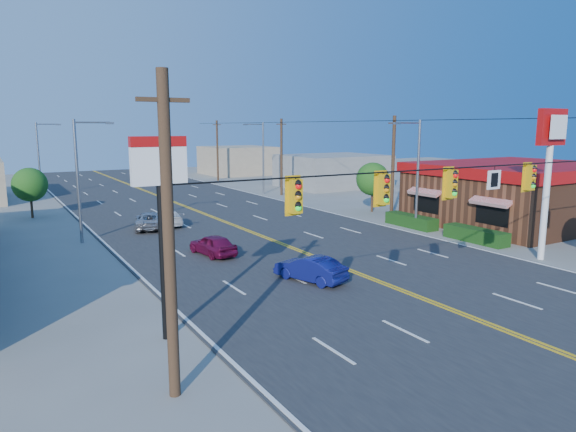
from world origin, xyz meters
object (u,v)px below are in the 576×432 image
pizza_hut_sign (160,196)px  car_white (166,218)px  kfc_pylon (550,154)px  signal_span (470,196)px  kfc (518,193)px  car_magenta (213,246)px  car_silver (150,221)px  car_blue (310,270)px

pizza_hut_sign → car_white: bearing=72.6°
kfc_pylon → signal_span: bearing=-160.2°
kfc → car_magenta: size_ratio=4.47×
kfc → car_white: (-24.39, 12.75, -1.77)m
car_white → car_silver: 1.55m
kfc_pylon → pizza_hut_sign: (-22.00, 0.00, -0.86)m
pizza_hut_sign → car_magenta: size_ratio=1.88×
car_white → signal_span: bearing=98.6°
car_magenta → kfc: bearing=166.6°
kfc_pylon → pizza_hut_sign: size_ratio=1.24×
car_blue → signal_span: bearing=92.4°
car_blue → car_silver: 17.32m
signal_span → kfc_pylon: bearing=19.8°
kfc → car_white: 27.58m
car_blue → car_silver: car_silver is taller
kfc_pylon → car_magenta: (-15.94, 10.31, -5.42)m
car_blue → kfc: bearing=173.7°
car_blue → pizza_hut_sign: bearing=2.0°
pizza_hut_sign → car_white: size_ratio=1.64×
car_white → car_blue: bearing=94.0°
kfc → kfc_pylon: size_ratio=1.92×
kfc → pizza_hut_sign: (-30.90, -8.00, 2.80)m
car_silver → kfc: bearing=170.7°
car_blue → kfc_pylon: bearing=148.9°
signal_span → kfc_pylon: size_ratio=2.86×
signal_span → car_magenta: signal_span is taller
car_blue → car_silver: size_ratio=0.84×
kfc → car_blue: size_ratio=4.34×
kfc → pizza_hut_sign: 32.04m
kfc_pylon → car_silver: 26.83m
kfc → car_white: kfc is taller
car_magenta → car_white: size_ratio=0.87×
car_silver → pizza_hut_sign: bearing=91.6°
car_silver → car_magenta: bearing=111.4°
kfc_pylon → car_silver: size_ratio=1.90×
car_white → pizza_hut_sign: bearing=71.2°
car_white → car_silver: bearing=23.0°
signal_span → car_white: (-4.37, 24.75, -4.28)m
signal_span → car_magenta: 15.69m
car_blue → car_white: bearing=-103.2°
car_white → car_silver: car_silver is taller
kfc → car_magenta: kfc is taller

